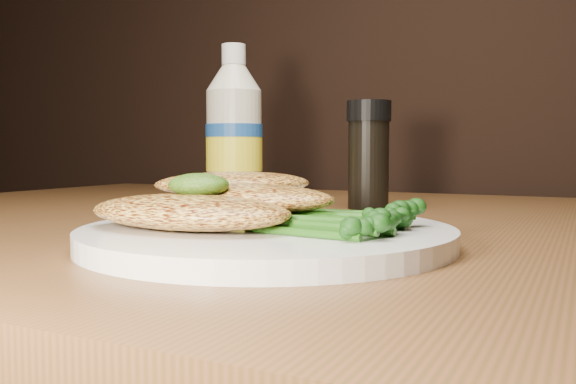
% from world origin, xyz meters
% --- Properties ---
extents(plate, '(0.27, 0.27, 0.01)m').
position_xyz_m(plate, '(0.04, 0.87, 0.76)').
color(plate, white).
rests_on(plate, dining_table).
extents(chicken_front, '(0.16, 0.09, 0.02)m').
position_xyz_m(chicken_front, '(-0.00, 0.83, 0.78)').
color(chicken_front, '#EAB44A').
rests_on(chicken_front, plate).
extents(chicken_mid, '(0.14, 0.08, 0.02)m').
position_xyz_m(chicken_mid, '(0.02, 0.88, 0.78)').
color(chicken_mid, '#EAB44A').
rests_on(chicken_mid, plate).
extents(chicken_back, '(0.14, 0.14, 0.02)m').
position_xyz_m(chicken_back, '(-0.02, 0.92, 0.79)').
color(chicken_back, '#EAB44A').
rests_on(chicken_back, plate).
extents(pesto_front, '(0.05, 0.05, 0.02)m').
position_xyz_m(pesto_front, '(-0.00, 0.85, 0.79)').
color(pesto_front, black).
rests_on(pesto_front, chicken_front).
extents(broccolini_bundle, '(0.14, 0.11, 0.02)m').
position_xyz_m(broccolini_bundle, '(0.09, 0.87, 0.77)').
color(broccolini_bundle, '#225913').
rests_on(broccolini_bundle, plate).
extents(mayo_bottle, '(0.08, 0.08, 0.20)m').
position_xyz_m(mayo_bottle, '(-0.15, 1.13, 0.85)').
color(mayo_bottle, beige).
rests_on(mayo_bottle, dining_table).
extents(pepper_grinder, '(0.06, 0.06, 0.13)m').
position_xyz_m(pepper_grinder, '(0.02, 1.17, 0.81)').
color(pepper_grinder, black).
rests_on(pepper_grinder, dining_table).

